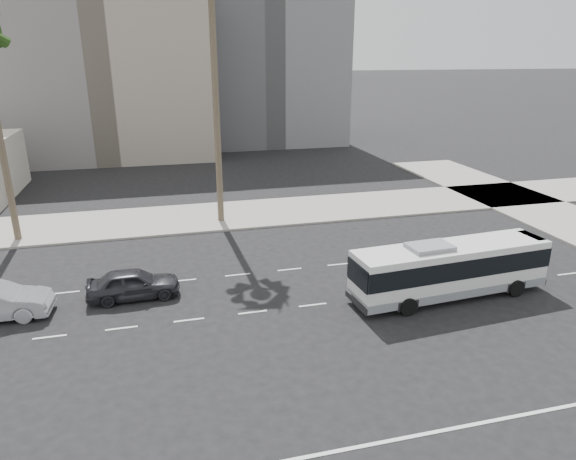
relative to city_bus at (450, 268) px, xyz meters
name	(u,v)px	position (x,y,z in m)	size (l,w,h in m)	color
ground	(313,305)	(-6.96, 0.73, -1.55)	(700.00, 700.00, 0.00)	black
sidewalk_north	(254,213)	(-6.96, 16.23, -1.48)	(120.00, 7.00, 0.15)	gray
midrise_beige_west	(106,78)	(-18.96, 45.73, 7.45)	(24.00, 18.00, 18.00)	gray
midrise_gray_center	(259,44)	(1.04, 52.73, 11.45)	(20.00, 20.00, 26.00)	#525357
highrise_right	(261,0)	(38.04, 230.73, 33.45)	(26.00, 26.00, 70.00)	slate
highrise_far	(296,17)	(63.04, 260.73, 28.45)	(22.00, 22.00, 60.00)	slate
city_bus	(450,268)	(0.00, 0.00, 0.00)	(10.43, 3.07, 2.95)	silver
car_a	(133,284)	(-15.46, 3.79, -0.78)	(4.53, 1.82, 1.54)	#29292E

